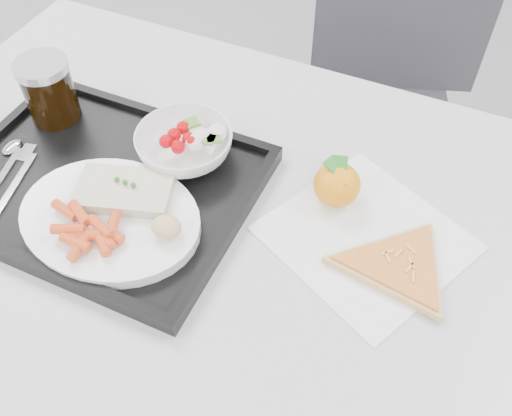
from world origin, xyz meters
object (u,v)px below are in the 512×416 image
at_px(table, 225,242).
at_px(chair, 381,87).
at_px(pizza_slice, 398,266).
at_px(tray, 104,185).
at_px(dinner_plate, 110,219).
at_px(cola_glass, 49,89).
at_px(tangerine, 337,184).
at_px(salad_bowl, 185,145).

height_order(table, chair, chair).
bearing_deg(pizza_slice, tray, -174.86).
bearing_deg(dinner_plate, chair, 73.93).
xyz_separation_m(tray, cola_glass, (-0.16, 0.10, 0.06)).
bearing_deg(table, tray, -170.97).
bearing_deg(tangerine, table, -145.58).
distance_m(salad_bowl, pizza_slice, 0.37).
bearing_deg(dinner_plate, tangerine, 34.20).
xyz_separation_m(dinner_plate, salad_bowl, (0.03, 0.16, 0.01)).
height_order(dinner_plate, cola_glass, cola_glass).
bearing_deg(salad_bowl, tangerine, 5.52).
xyz_separation_m(cola_glass, pizza_slice, (0.61, -0.06, -0.06)).
relative_size(tray, pizza_slice, 1.70).
xyz_separation_m(tray, pizza_slice, (0.45, 0.04, 0.00)).
xyz_separation_m(chair, pizza_slice, (0.18, -0.66, 0.22)).
xyz_separation_m(chair, tangerine, (0.06, -0.57, 0.25)).
distance_m(salad_bowl, tangerine, 0.24).
xyz_separation_m(tray, dinner_plate, (0.06, -0.06, 0.02)).
bearing_deg(chair, dinner_plate, -106.07).
xyz_separation_m(table, cola_glass, (-0.35, 0.07, 0.14)).
bearing_deg(salad_bowl, table, -35.59).
relative_size(dinner_plate, cola_glass, 2.50).
distance_m(table, pizza_slice, 0.27).
xyz_separation_m(tray, salad_bowl, (0.09, 0.10, 0.03)).
bearing_deg(table, tangerine, 34.42).
bearing_deg(tray, table, 9.03).
bearing_deg(chair, cola_glass, -125.84).
xyz_separation_m(dinner_plate, cola_glass, (-0.22, 0.16, 0.05)).
height_order(chair, tangerine, chair).
xyz_separation_m(tray, tangerine, (0.33, 0.13, 0.03)).
bearing_deg(salad_bowl, cola_glass, -178.73).
distance_m(table, salad_bowl, 0.16).
distance_m(dinner_plate, pizza_slice, 0.41).
xyz_separation_m(table, dinner_plate, (-0.13, -0.09, 0.09)).
relative_size(chair, pizza_slice, 3.52).
relative_size(dinner_plate, salad_bowl, 1.78).
height_order(chair, dinner_plate, chair).
relative_size(chair, dinner_plate, 3.44).
height_order(tray, tangerine, tangerine).
height_order(cola_glass, pizza_slice, cola_glass).
distance_m(table, cola_glass, 0.38).
relative_size(chair, cola_glass, 8.61).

